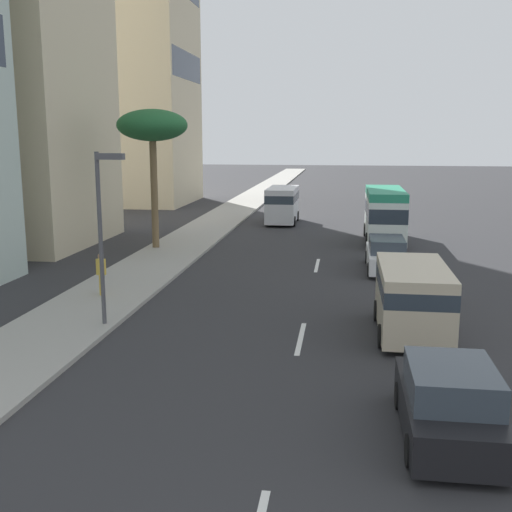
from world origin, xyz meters
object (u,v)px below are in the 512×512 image
at_px(street_lamp, 103,217).
at_px(van_lead, 413,296).
at_px(car_second, 386,255).
at_px(car_fourth, 449,404).
at_px(minibus_third, 385,213).
at_px(palm_tree, 152,127).
at_px(pedestrian_near_lamp, 101,272).
at_px(van_fifth, 282,203).

bearing_deg(street_lamp, van_lead, -86.02).
relative_size(car_second, car_fourth, 1.13).
relative_size(minibus_third, palm_tree, 0.91).
distance_m(pedestrian_near_lamp, palm_tree, 12.03).
relative_size(car_second, minibus_third, 0.69).
height_order(minibus_third, pedestrian_near_lamp, minibus_third).
distance_m(minibus_third, street_lamp, 21.34).
relative_size(minibus_third, van_fifth, 1.34).
distance_m(car_second, street_lamp, 14.57).
xyz_separation_m(car_fourth, palm_tree, (20.59, 12.67, 5.93)).
bearing_deg(pedestrian_near_lamp, car_second, -128.51).
bearing_deg(car_fourth, van_lead, 0.38).
relative_size(minibus_third, pedestrian_near_lamp, 4.18).
height_order(car_second, palm_tree, palm_tree).
bearing_deg(pedestrian_near_lamp, van_fifth, -81.92).
xyz_separation_m(van_fifth, palm_tree, (-11.70, 5.93, 5.24)).
height_order(car_second, pedestrian_near_lamp, pedestrian_near_lamp).
bearing_deg(car_second, palm_tree, 73.28).
bearing_deg(street_lamp, car_second, -42.84).
relative_size(van_lead, palm_tree, 0.62).
bearing_deg(pedestrian_near_lamp, palm_tree, -63.86).
bearing_deg(van_lead, car_fourth, -179.62).
distance_m(van_fifth, pedestrian_near_lamp, 22.80).
xyz_separation_m(van_lead, car_second, (9.77, 0.22, -0.54)).
distance_m(palm_tree, street_lamp, 14.75).
relative_size(van_fifth, street_lamp, 0.91).
distance_m(car_fourth, pedestrian_near_lamp, 15.35).
relative_size(car_second, pedestrian_near_lamp, 2.88).
height_order(car_second, car_fourth, car_fourth).
xyz_separation_m(car_second, car_fourth, (-16.86, -0.26, 0.03)).
bearing_deg(car_fourth, van_fifth, 11.79).
distance_m(car_fourth, palm_tree, 24.89).
xyz_separation_m(car_fourth, pedestrian_near_lamp, (10.03, 11.61, 0.27)).
bearing_deg(minibus_third, pedestrian_near_lamp, 142.12).
bearing_deg(palm_tree, street_lamp, -169.20).
bearing_deg(palm_tree, minibus_third, -70.55).
distance_m(minibus_third, pedestrian_near_lamp, 19.11).
bearing_deg(street_lamp, palm_tree, 10.80).
height_order(van_fifth, pedestrian_near_lamp, van_fifth).
height_order(van_fifth, street_lamp, street_lamp).
bearing_deg(car_fourth, pedestrian_near_lamp, 49.19).
height_order(car_second, minibus_third, minibus_third).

